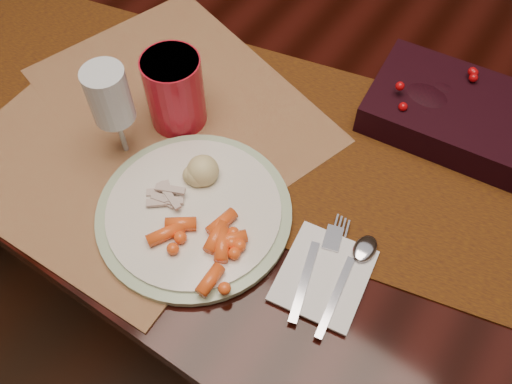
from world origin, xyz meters
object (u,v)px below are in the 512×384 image
Objects in this scene: mashed_potatoes at (211,169)px; baby_carrots at (198,237)px; centerpiece at (482,118)px; red_cup at (175,91)px; wine_glass at (115,115)px; napkin at (324,275)px; placemat_main at (180,105)px; turkey_shreds at (159,195)px; dinner_plate at (194,212)px; dining_table at (307,208)px.

baby_carrots is at bearing -63.68° from mashed_potatoes.
red_cup reaches higher than centerpiece.
napkin is at bearing -2.51° from wine_glass.
baby_carrots is 0.24m from red_cup.
placemat_main is 0.19m from turkey_shreds.
baby_carrots is 0.93× the size of napkin.
napkin is at bearing 5.58° from dinner_plate.
dinner_plate is at bearing -12.51° from wine_glass.
turkey_shreds is 0.17m from red_cup.
placemat_main is 0.15m from wine_glass.
turkey_shreds is 0.40× the size of wine_glass.
placemat_main is 0.22m from dinner_plate.
dinner_plate is 0.19m from red_cup.
baby_carrots is 0.99× the size of red_cup.
turkey_shreds is at bearing -104.97° from dining_table.
turkey_shreds is at bearing 179.23° from napkin.
wine_glass is at bearing 159.86° from baby_carrots.
dining_table is at bearing 90.26° from baby_carrots.
dinner_plate is 2.28× the size of red_cup.
mashed_potatoes is (0.14, -0.10, 0.04)m from placemat_main.
dining_table is 5.20× the size of centerpiece.
dinner_plate is at bearing -45.20° from red_cup.
red_cup is 0.73× the size of wine_glass.
mashed_potatoes is at bearing 58.41° from turkey_shreds.
mashed_potatoes is 0.08m from turkey_shreds.
turkey_shreds is at bearing 164.25° from baby_carrots.
red_cup is (-0.17, -0.18, 0.44)m from dining_table.
napkin reaches higher than dining_table.
baby_carrots is at bearing -44.87° from dinner_plate.
centerpiece is at bearing 69.88° from napkin.
centerpiece is 5.19× the size of turkey_shreds.
baby_carrots is 1.49× the size of mashed_potatoes.
dining_table is 0.54m from baby_carrots.
baby_carrots is at bearing -28.11° from placemat_main.
dinner_plate is 0.20m from napkin.
red_cup is (0.02, -0.02, 0.06)m from placemat_main.
mashed_potatoes is 1.23× the size of turkey_shreds.
wine_glass is at bearing 167.49° from dinner_plate.
centerpiece reaches higher than dinner_plate.
placemat_main is 3.89× the size of baby_carrots.
wine_glass is (-0.36, 0.02, 0.08)m from napkin.
placemat_main is at bearing 126.67° from red_cup.
dining_table is 0.53m from turkey_shreds.
dining_table is 14.83× the size of baby_carrots.
mashed_potatoes reaches higher than turkey_shreds.
baby_carrots reaches higher than napkin.
dinner_plate is 0.18m from wine_glass.
placemat_main is at bearing 133.69° from dinner_plate.
dining_table is 6.44× the size of dinner_plate.
placemat_main is 0.27m from baby_carrots.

